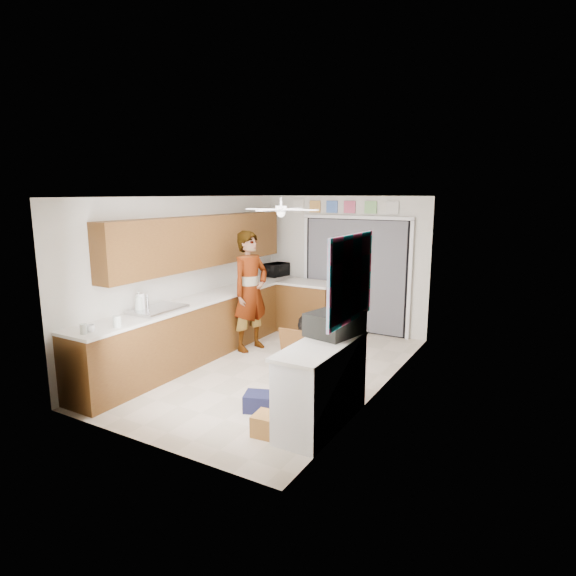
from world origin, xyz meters
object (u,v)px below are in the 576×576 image
at_px(cardboard_box, 271,425).
at_px(navy_crate, 259,402).
at_px(soap_bottle, 139,302).
at_px(paper_towel_roll, 140,303).
at_px(microwave, 276,270).
at_px(suitcase, 335,323).
at_px(dog, 306,327).
at_px(man, 250,291).
at_px(cup, 90,328).

bearing_deg(cardboard_box, navy_crate, 134.52).
bearing_deg(soap_bottle, paper_towel_roll, 108.22).
height_order(microwave, suitcase, suitcase).
bearing_deg(suitcase, dog, 136.24).
distance_m(man, dog, 1.28).
height_order(paper_towel_roll, suitcase, suitcase).
distance_m(cup, suitcase, 2.88).
xyz_separation_m(soap_bottle, cardboard_box, (2.43, -0.51, -0.98)).
relative_size(microwave, man, 0.24).
bearing_deg(soap_bottle, cardboard_box, -11.90).
xyz_separation_m(suitcase, dog, (-1.58, 2.31, -0.84)).
height_order(suitcase, navy_crate, suitcase).
bearing_deg(man, cardboard_box, -130.41).
distance_m(cup, cardboard_box, 2.43).
relative_size(microwave, cup, 4.36).
distance_m(paper_towel_roll, navy_crate, 2.22).
relative_size(man, dog, 3.22).
distance_m(microwave, paper_towel_roll, 3.42).
xyz_separation_m(paper_towel_roll, man, (0.61, 1.77, -0.09)).
xyz_separation_m(suitcase, cardboard_box, (-0.32, -0.90, -0.96)).
distance_m(paper_towel_roll, dog, 3.02).
distance_m(soap_bottle, suitcase, 2.78).
xyz_separation_m(microwave, dog, (1.06, -0.76, -0.83)).
distance_m(soap_bottle, cardboard_box, 2.67).
height_order(microwave, navy_crate, microwave).
bearing_deg(cardboard_box, soap_bottle, 168.10).
bearing_deg(navy_crate, suitcase, 30.20).
relative_size(paper_towel_roll, cardboard_box, 0.70).
bearing_deg(soap_bottle, suitcase, 8.02).
bearing_deg(man, suitcase, -112.13).
xyz_separation_m(cardboard_box, dog, (-1.26, 3.21, 0.12)).
bearing_deg(navy_crate, soap_bottle, 178.32).
xyz_separation_m(microwave, cardboard_box, (2.32, -3.96, -0.95)).
height_order(cardboard_box, man, man).
bearing_deg(man, microwave, 28.34).
bearing_deg(man, dog, -20.92).
bearing_deg(cup, suitcase, 27.80).
distance_m(microwave, navy_crate, 4.10).
xyz_separation_m(man, dog, (0.56, 0.89, -0.74)).
relative_size(cup, dog, 0.18).
xyz_separation_m(cup, man, (0.40, 2.76, -0.00)).
relative_size(cardboard_box, dog, 0.61).
bearing_deg(dog, microwave, 128.06).
xyz_separation_m(microwave, cup, (0.10, -4.41, -0.09)).
xyz_separation_m(paper_towel_roll, cardboard_box, (2.44, -0.55, -0.95)).
distance_m(soap_bottle, dog, 3.06).
bearing_deg(paper_towel_roll, soap_bottle, -71.78).
bearing_deg(man, soap_bottle, 172.96).
distance_m(soap_bottle, navy_crate, 2.21).
relative_size(microwave, soap_bottle, 1.54).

